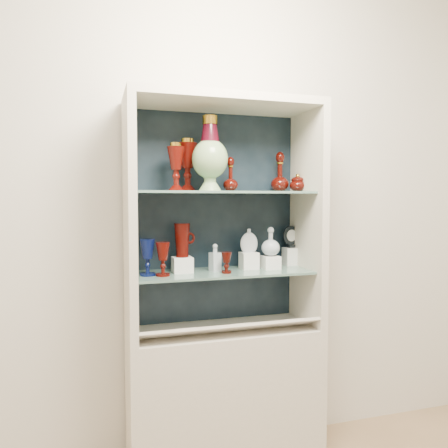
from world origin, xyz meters
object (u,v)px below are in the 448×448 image
object	(u,v)px
ruby_goblet_small	(226,263)
ruby_pitcher	(182,240)
pedestal_lamp_right	(188,165)
cameo_medallion	(291,236)
cobalt_goblet	(147,257)
ruby_decanter_a	(231,172)
ruby_goblet_tall	(163,259)
pedestal_lamp_left	(176,167)
enamel_urn	(210,154)
flat_flask	(249,240)
clear_round_decanter	(271,242)
ruby_decanter_b	(280,171)
clear_square_bottle	(215,257)
lidded_bowl	(298,183)

from	to	relation	value
ruby_goblet_small	ruby_pitcher	world-z (taller)	ruby_pitcher
pedestal_lamp_right	cameo_medallion	world-z (taller)	pedestal_lamp_right
cobalt_goblet	ruby_goblet_small	size ratio (longest dim) A/B	1.69
ruby_decanter_a	ruby_goblet_small	size ratio (longest dim) A/B	1.89
ruby_goblet_tall	cameo_medallion	bearing A→B (deg)	11.18
pedestal_lamp_left	cobalt_goblet	xyz separation A→B (m)	(-0.15, -0.02, -0.45)
enamel_urn	ruby_pitcher	size ratio (longest dim) A/B	2.14
ruby_pitcher	flat_flask	size ratio (longest dim) A/B	1.32
cobalt_goblet	enamel_urn	bearing A→B (deg)	-4.69
ruby_goblet_small	ruby_pitcher	distance (m)	0.26
pedestal_lamp_right	ruby_decanter_a	distance (m)	0.23
ruby_pitcher	enamel_urn	bearing A→B (deg)	-40.96
enamel_urn	clear_round_decanter	distance (m)	0.58
ruby_goblet_small	flat_flask	bearing A→B (deg)	31.71
pedestal_lamp_right	ruby_decanter_b	size ratio (longest dim) A/B	1.16
pedestal_lamp_right	flat_flask	world-z (taller)	pedestal_lamp_right
ruby_decanter_a	clear_square_bottle	world-z (taller)	ruby_decanter_a
ruby_decanter_a	ruby_pitcher	size ratio (longest dim) A/B	1.16
pedestal_lamp_left	ruby_decanter_a	world-z (taller)	pedestal_lamp_left
pedestal_lamp_left	ruby_decanter_b	xyz separation A→B (m)	(0.61, 0.09, -0.00)
pedestal_lamp_left	ruby_goblet_tall	size ratio (longest dim) A/B	1.43
ruby_pitcher	cobalt_goblet	bearing A→B (deg)	-178.09
ruby_decanter_a	ruby_goblet_tall	world-z (taller)	ruby_decanter_a
clear_square_bottle	ruby_decanter_b	bearing A→B (deg)	9.93
cobalt_goblet	ruby_goblet_tall	distance (m)	0.08
enamel_urn	ruby_goblet_small	world-z (taller)	enamel_urn
ruby_goblet_tall	ruby_decanter_a	bearing A→B (deg)	13.54
ruby_goblet_tall	ruby_goblet_small	world-z (taller)	ruby_goblet_tall
cobalt_goblet	ruby_goblet_tall	bearing A→B (deg)	-24.04
ruby_pitcher	ruby_decanter_a	bearing A→B (deg)	-9.33
ruby_goblet_small	flat_flask	size ratio (longest dim) A/B	0.82
lidded_bowl	ruby_goblet_small	world-z (taller)	lidded_bowl
ruby_decanter_a	ruby_goblet_small	xyz separation A→B (m)	(-0.05, -0.10, -0.47)
enamel_urn	lidded_bowl	xyz separation A→B (m)	(0.52, 0.07, -0.14)
lidded_bowl	ruby_pitcher	distance (m)	0.72
enamel_urn	cobalt_goblet	size ratio (longest dim) A/B	2.05
clear_square_bottle	flat_flask	xyz separation A→B (m)	(0.20, 0.02, 0.08)
ruby_decanter_b	ruby_goblet_small	xyz separation A→B (m)	(-0.36, -0.15, -0.48)
lidded_bowl	clear_square_bottle	world-z (taller)	lidded_bowl
ruby_decanter_a	clear_round_decanter	bearing A→B (deg)	-8.97
pedestal_lamp_left	clear_square_bottle	size ratio (longest dim) A/B	1.67
cobalt_goblet	clear_square_bottle	size ratio (longest dim) A/B	1.27
ruby_goblet_tall	ruby_goblet_small	xyz separation A→B (m)	(0.32, -0.01, -0.03)
pedestal_lamp_right	ruby_decanter_a	bearing A→B (deg)	-8.31
ruby_goblet_tall	cameo_medallion	distance (m)	0.78
pedestal_lamp_left	ruby_decanter_b	world-z (taller)	pedestal_lamp_left
ruby_decanter_b	ruby_goblet_small	bearing A→B (deg)	-157.69
ruby_goblet_tall	ruby_pitcher	xyz separation A→B (m)	(0.11, 0.08, 0.08)
cobalt_goblet	clear_round_decanter	distance (m)	0.67
ruby_decanter_a	flat_flask	world-z (taller)	ruby_decanter_a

